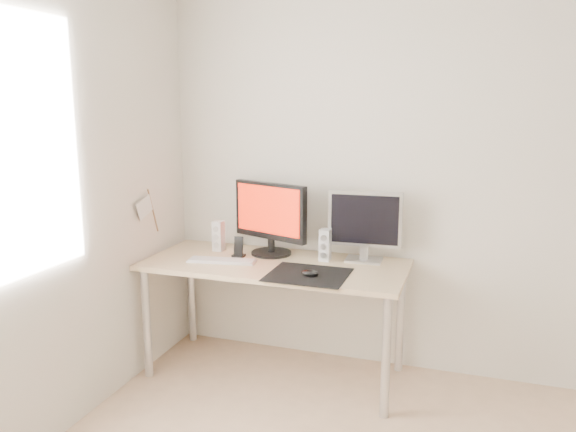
# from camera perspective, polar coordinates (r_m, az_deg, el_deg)

# --- Properties ---
(wall_back) EXTENTS (3.50, 0.00, 3.50)m
(wall_back) POSITION_cam_1_polar(r_m,az_deg,el_deg) (3.52, 15.16, 3.83)
(wall_back) COLOR silver
(wall_back) RESTS_ON ground
(mousepad) EXTENTS (0.45, 0.40, 0.00)m
(mousepad) POSITION_cam_1_polar(r_m,az_deg,el_deg) (3.21, 2.05, -5.98)
(mousepad) COLOR black
(mousepad) RESTS_ON desk
(mouse) EXTENTS (0.10, 0.06, 0.04)m
(mouse) POSITION_cam_1_polar(r_m,az_deg,el_deg) (3.17, 2.25, -5.83)
(mouse) COLOR black
(mouse) RESTS_ON mousepad
(desk) EXTENTS (1.60, 0.70, 0.73)m
(desk) POSITION_cam_1_polar(r_m,az_deg,el_deg) (3.47, -1.36, -5.98)
(desk) COLOR #D1B587
(desk) RESTS_ON ground
(main_monitor) EXTENTS (0.53, 0.33, 0.47)m
(main_monitor) POSITION_cam_1_polar(r_m,az_deg,el_deg) (3.57, -1.82, 0.02)
(main_monitor) COLOR black
(main_monitor) RESTS_ON desk
(second_monitor) EXTENTS (0.45, 0.17, 0.43)m
(second_monitor) POSITION_cam_1_polar(r_m,az_deg,el_deg) (3.45, 7.82, -0.70)
(second_monitor) COLOR silver
(second_monitor) RESTS_ON desk
(speaker_left) EXTENTS (0.06, 0.08, 0.20)m
(speaker_left) POSITION_cam_1_polar(r_m,az_deg,el_deg) (3.73, -7.07, -2.02)
(speaker_left) COLOR white
(speaker_left) RESTS_ON desk
(speaker_right) EXTENTS (0.06, 0.08, 0.20)m
(speaker_right) POSITION_cam_1_polar(r_m,az_deg,el_deg) (3.47, 3.79, -2.96)
(speaker_right) COLOR white
(speaker_right) RESTS_ON desk
(keyboard) EXTENTS (0.43, 0.18, 0.02)m
(keyboard) POSITION_cam_1_polar(r_m,az_deg,el_deg) (3.48, -6.73, -4.52)
(keyboard) COLOR silver
(keyboard) RESTS_ON desk
(phone_dock) EXTENTS (0.07, 0.06, 0.13)m
(phone_dock) POSITION_cam_1_polar(r_m,az_deg,el_deg) (3.57, -5.04, -3.54)
(phone_dock) COLOR black
(phone_dock) RESTS_ON desk
(pennant) EXTENTS (0.01, 0.23, 0.29)m
(pennant) POSITION_cam_1_polar(r_m,az_deg,el_deg) (3.60, -14.09, 0.79)
(pennant) COLOR #A57F54
(pennant) RESTS_ON wall_left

